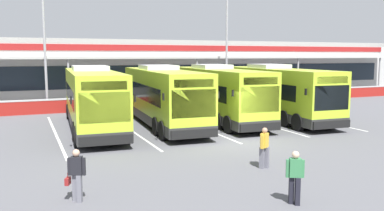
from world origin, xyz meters
The scene contains 17 objects.
ground_plane centered at (0.00, 0.00, 0.00)m, with size 200.00×200.00×0.00m, color #56565B.
terminal_building centered at (0.00, 26.91, 3.01)m, with size 70.00×13.00×6.00m.
red_barrier_wall centered at (0.00, 14.50, 0.56)m, with size 60.00×0.40×1.10m.
coach_bus_leftmost centered at (-6.20, 6.52, 1.79)m, with size 3.53×12.29×3.78m.
coach_bus_left_centre centered at (-1.87, 6.36, 1.79)m, with size 3.53×12.29×3.78m.
coach_bus_centre centered at (2.15, 6.67, 1.79)m, with size 3.53×12.29×3.78m.
coach_bus_right_centre centered at (6.27, 5.80, 1.79)m, with size 3.53×12.29×3.78m.
bay_stripe_far_west centered at (-8.40, 6.00, 0.00)m, with size 0.14×13.00×0.01m, color silver.
bay_stripe_west centered at (-4.20, 6.00, 0.00)m, with size 0.14×13.00×0.01m, color silver.
bay_stripe_mid_west centered at (0.00, 6.00, 0.00)m, with size 0.14×13.00×0.01m, color silver.
bay_stripe_centre centered at (4.20, 6.00, 0.00)m, with size 0.14×13.00×0.01m, color silver.
bay_stripe_mid_east centered at (8.40, 6.00, 0.00)m, with size 0.14×13.00×0.01m, color silver.
pedestrian_with_handbag centered at (-8.63, -5.48, 0.86)m, with size 0.63×0.48×1.62m.
pedestrian_in_dark_coat centered at (-2.69, -8.24, 0.87)m, with size 0.52×0.40×1.62m.
pedestrian_child centered at (-1.39, -4.61, 0.87)m, with size 0.50×0.38×1.62m.
lamp_post_west centered at (-8.23, 16.31, 6.29)m, with size 3.24×0.28×11.00m.
lamp_post_centre centered at (8.43, 17.21, 6.29)m, with size 3.24×0.28×11.00m.
Camera 1 is at (-10.00, -17.67, 4.42)m, focal length 37.58 mm.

